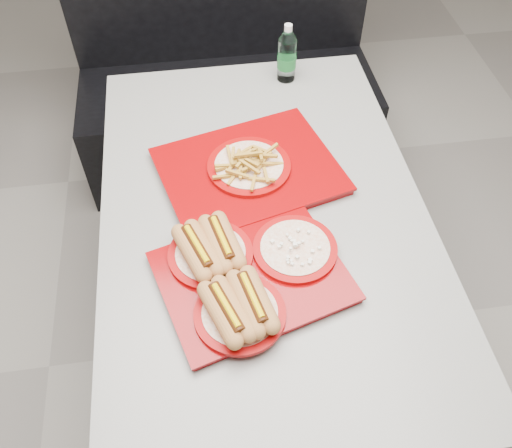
{
  "coord_description": "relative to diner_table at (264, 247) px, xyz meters",
  "views": [
    {
      "loc": [
        -0.16,
        -0.97,
        1.89
      ],
      "look_at": [
        -0.04,
        -0.11,
        0.83
      ],
      "focal_mm": 38.0,
      "sensor_mm": 36.0,
      "label": 1
    }
  ],
  "objects": [
    {
      "name": "ground",
      "position": [
        0.0,
        0.0,
        -0.58
      ],
      "size": [
        6.0,
        6.0,
        0.0
      ],
      "primitive_type": "plane",
      "color": "gray",
      "rests_on": "ground"
    },
    {
      "name": "diner_table",
      "position": [
        0.0,
        0.0,
        0.0
      ],
      "size": [
        0.92,
        1.42,
        0.75
      ],
      "color": "black",
      "rests_on": "ground"
    },
    {
      "name": "booth_bench",
      "position": [
        0.0,
        1.09,
        -0.18
      ],
      "size": [
        1.3,
        0.57,
        1.35
      ],
      "color": "black",
      "rests_on": "ground"
    },
    {
      "name": "tray_near",
      "position": [
        -0.08,
        -0.23,
        0.2
      ],
      "size": [
        0.52,
        0.46,
        0.1
      ],
      "rotation": [
        0.0,
        0.0,
        0.28
      ],
      "color": "#830305",
      "rests_on": "diner_table"
    },
    {
      "name": "tray_far",
      "position": [
        -0.02,
        0.14,
        0.19
      ],
      "size": [
        0.58,
        0.5,
        0.1
      ],
      "rotation": [
        0.0,
        0.0,
        0.26
      ],
      "color": "#830305",
      "rests_on": "diner_table"
    },
    {
      "name": "water_bottle",
      "position": [
        0.17,
        0.59,
        0.25
      ],
      "size": [
        0.06,
        0.06,
        0.2
      ],
      "rotation": [
        0.0,
        0.0,
        0.3
      ],
      "color": "silver",
      "rests_on": "diner_table"
    }
  ]
}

